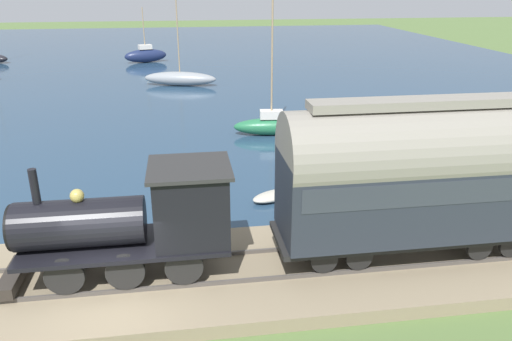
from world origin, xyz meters
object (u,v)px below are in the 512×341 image
at_px(steam_locomotive, 140,217).
at_px(rowboat_off_pier, 190,183).
at_px(passenger_coach, 417,172).
at_px(sailboat_green, 271,124).
at_px(rowboat_near_shore, 275,196).
at_px(sailboat_gray, 180,78).
at_px(sailboat_navy, 146,55).

height_order(steam_locomotive, rowboat_off_pier, steam_locomotive).
bearing_deg(steam_locomotive, passenger_coach, -90.00).
distance_m(sailboat_green, rowboat_near_shore, 8.82).
height_order(steam_locomotive, sailboat_gray, sailboat_gray).
bearing_deg(sailboat_navy, rowboat_off_pier, 168.04).
relative_size(steam_locomotive, rowboat_off_pier, 2.61).
distance_m(steam_locomotive, rowboat_near_shore, 7.38).
relative_size(sailboat_gray, rowboat_near_shore, 3.45).
bearing_deg(rowboat_off_pier, rowboat_near_shore, -95.26).
bearing_deg(sailboat_green, rowboat_near_shore, 176.99).
xyz_separation_m(sailboat_navy, rowboat_off_pier, (-34.59, -3.64, -0.55)).
xyz_separation_m(sailboat_navy, rowboat_near_shore, (-36.28, -6.91, -0.57)).
height_order(sailboat_gray, sailboat_navy, sailboat_gray).
xyz_separation_m(steam_locomotive, rowboat_near_shore, (5.35, -4.66, -2.03)).
relative_size(sailboat_navy, rowboat_near_shore, 2.59).
xyz_separation_m(passenger_coach, rowboat_near_shore, (5.35, 3.05, -2.86)).
xyz_separation_m(rowboat_off_pier, rowboat_near_shore, (-1.69, -3.27, -0.03)).
xyz_separation_m(sailboat_green, rowboat_near_shore, (-8.69, 1.43, -0.42)).
xyz_separation_m(steam_locomotive, sailboat_navy, (41.63, 2.25, -1.46)).
height_order(sailboat_gray, sailboat_green, sailboat_green).
relative_size(steam_locomotive, sailboat_gray, 0.83).
bearing_deg(rowboat_near_shore, passenger_coach, -174.38).
height_order(passenger_coach, sailboat_green, sailboat_green).
bearing_deg(rowboat_near_shore, sailboat_green, -33.40).
xyz_separation_m(passenger_coach, sailboat_gray, (28.73, 6.51, -2.44)).
relative_size(sailboat_gray, sailboat_navy, 1.33).
relative_size(passenger_coach, sailboat_green, 0.96).
distance_m(rowboat_off_pier, rowboat_near_shore, 3.68).
xyz_separation_m(steam_locomotive, passenger_coach, (0.00, -7.71, 0.83)).
xyz_separation_m(steam_locomotive, sailboat_green, (14.03, -6.09, -1.61)).
height_order(steam_locomotive, rowboat_near_shore, steam_locomotive).
relative_size(steam_locomotive, sailboat_green, 0.72).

